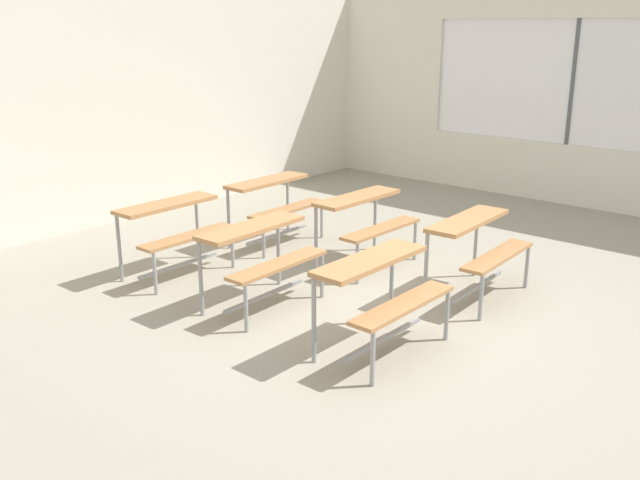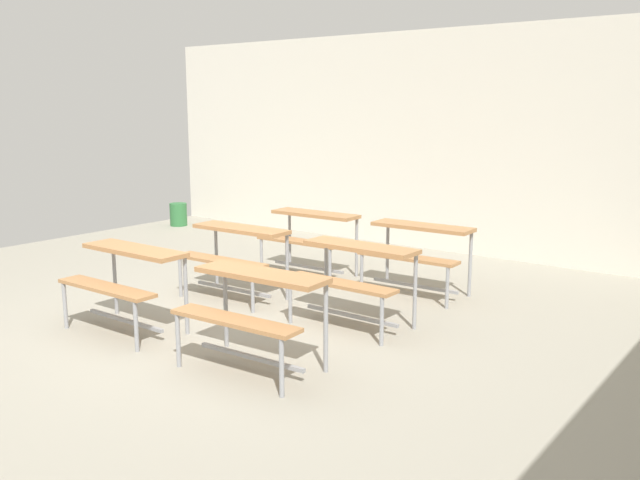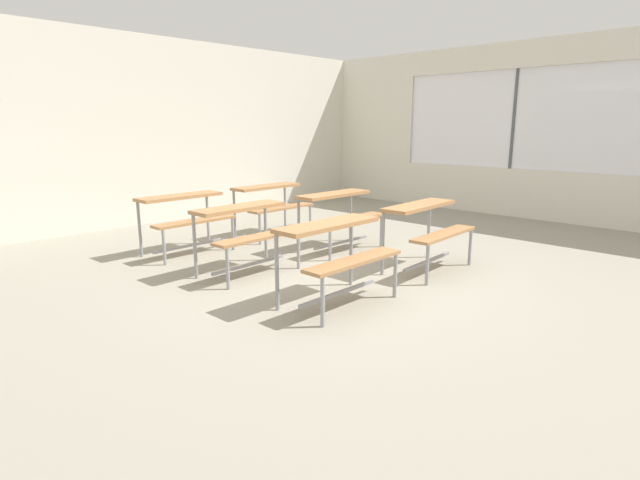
% 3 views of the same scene
% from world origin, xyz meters
% --- Properties ---
extents(ground, '(10.00, 9.00, 0.05)m').
position_xyz_m(ground, '(0.00, 0.00, -0.03)').
color(ground, gray).
extents(wall_back, '(10.00, 0.12, 3.00)m').
position_xyz_m(wall_back, '(0.00, 4.50, 1.50)').
color(wall_back, silver).
rests_on(wall_back, ground).
extents(desk_bench_r0c0, '(1.10, 0.60, 0.74)m').
position_xyz_m(desk_bench_r0c0, '(-0.56, -0.37, 0.56)').
color(desk_bench_r0c0, '#A87547').
rests_on(desk_bench_r0c0, ground).
extents(desk_bench_r0c1, '(1.13, 0.65, 0.74)m').
position_xyz_m(desk_bench_r0c1, '(0.95, -0.36, 0.56)').
color(desk_bench_r0c1, '#A87547').
rests_on(desk_bench_r0c1, ground).
extents(desk_bench_r1c0, '(1.12, 0.63, 0.74)m').
position_xyz_m(desk_bench_r1c0, '(-0.54, 0.98, 0.56)').
color(desk_bench_r1c0, '#A87547').
rests_on(desk_bench_r1c0, ground).
extents(desk_bench_r1c1, '(1.11, 0.60, 0.74)m').
position_xyz_m(desk_bench_r1c1, '(0.97, 0.97, 0.56)').
color(desk_bench_r1c1, '#A87547').
rests_on(desk_bench_r1c1, ground).
extents(desk_bench_r2c0, '(1.11, 0.62, 0.74)m').
position_xyz_m(desk_bench_r2c0, '(-0.53, 2.25, 0.56)').
color(desk_bench_r2c0, '#A87547').
rests_on(desk_bench_r2c0, ground).
extents(desk_bench_r2c1, '(1.12, 0.62, 0.74)m').
position_xyz_m(desk_bench_r2c1, '(0.91, 2.25, 0.56)').
color(desk_bench_r2c1, '#A87547').
rests_on(desk_bench_r2c1, ground).
extents(trash_bin, '(0.29, 0.29, 0.38)m').
position_xyz_m(trash_bin, '(-4.39, 3.60, 0.19)').
color(trash_bin, '#2D6B38').
rests_on(trash_bin, ground).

